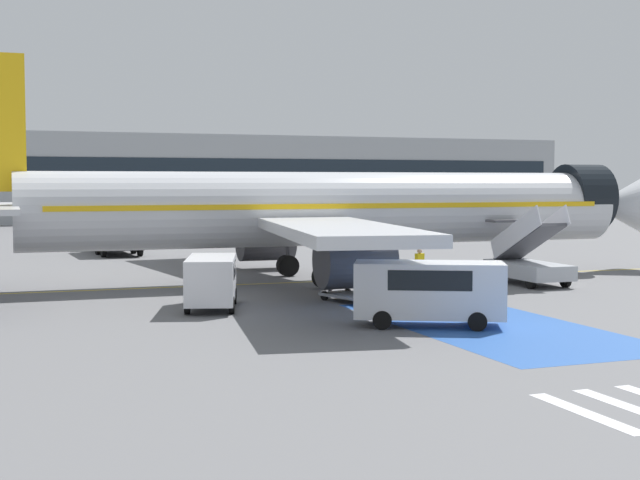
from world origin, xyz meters
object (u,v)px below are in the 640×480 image
(terminal_building, at_px, (226,178))
(service_van_2, at_px, (211,278))
(boarding_stairs_forward, at_px, (528,264))
(ground_crew_1, at_px, (420,265))
(airliner, at_px, (322,210))
(service_van_1, at_px, (429,288))
(baggage_cart, at_px, (352,296))
(ground_crew_0, at_px, (330,269))
(fuel_tanker, at_px, (114,228))

(terminal_building, bearing_deg, service_van_2, -104.85)
(boarding_stairs_forward, xyz_separation_m, ground_crew_1, (-5.35, 0.89, 0.07))
(airliner, xyz_separation_m, service_van_1, (-1.34, -14.03, -2.22))
(airliner, xyz_separation_m, ground_crew_1, (3.53, -3.67, -2.48))
(service_van_1, xyz_separation_m, ground_crew_1, (4.87, 10.36, -0.27))
(baggage_cart, distance_m, terminal_building, 80.61)
(ground_crew_0, bearing_deg, service_van_2, 130.31)
(terminal_building, bearing_deg, boarding_stairs_forward, -93.55)
(ground_crew_1, bearing_deg, fuel_tanker, 98.06)
(service_van_1, xyz_separation_m, baggage_cart, (-0.11, 6.57, -1.05))
(service_van_1, relative_size, service_van_2, 1.18)
(boarding_stairs_forward, xyz_separation_m, baggage_cart, (-10.33, -2.91, -0.71))
(service_van_1, height_order, terminal_building, terminal_building)
(service_van_1, height_order, baggage_cart, service_van_1)
(service_van_1, bearing_deg, ground_crew_0, -154.02)
(airliner, distance_m, service_van_2, 10.71)
(service_van_2, distance_m, baggage_cart, 5.97)
(baggage_cart, bearing_deg, ground_crew_1, -160.62)
(airliner, relative_size, baggage_cart, 13.49)
(ground_crew_1, bearing_deg, baggage_cart, -158.35)
(service_van_2, relative_size, ground_crew_1, 2.53)
(baggage_cart, bearing_deg, airliner, -118.90)
(baggage_cart, xyz_separation_m, ground_crew_1, (4.98, 3.79, 0.79))
(service_van_1, bearing_deg, baggage_cart, -152.91)
(airliner, distance_m, boarding_stairs_forward, 10.30)
(fuel_tanker, distance_m, ground_crew_0, 26.39)
(service_van_2, distance_m, ground_crew_1, 11.51)
(fuel_tanker, relative_size, ground_crew_1, 4.99)
(service_van_2, bearing_deg, baggage_cart, -163.38)
(airliner, bearing_deg, boarding_stairs_forward, 64.13)
(fuel_tanker, height_order, service_van_1, fuel_tanker)
(boarding_stairs_forward, bearing_deg, baggage_cart, -163.01)
(boarding_stairs_forward, bearing_deg, airliner, 154.13)
(ground_crew_0, height_order, ground_crew_1, ground_crew_0)
(airliner, distance_m, ground_crew_0, 5.34)
(fuel_tanker, xyz_separation_m, service_van_1, (6.01, -35.15, -0.40))
(baggage_cart, bearing_deg, service_van_1, 73.02)
(service_van_2, bearing_deg, airliner, -117.83)
(airliner, bearing_deg, ground_crew_0, -14.76)
(fuel_tanker, bearing_deg, service_van_2, -92.44)
(airliner, relative_size, terminal_building, 0.43)
(ground_crew_0, bearing_deg, airliner, -1.28)
(boarding_stairs_forward, relative_size, baggage_cart, 1.80)
(boarding_stairs_forward, relative_size, terminal_building, 0.06)
(fuel_tanker, bearing_deg, service_van_1, -82.76)
(baggage_cart, relative_size, terminal_building, 0.03)
(airliner, relative_size, boarding_stairs_forward, 7.51)
(baggage_cart, bearing_deg, terminal_building, -118.71)
(ground_crew_1, bearing_deg, service_van_2, -176.48)
(service_van_2, height_order, ground_crew_0, service_van_2)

